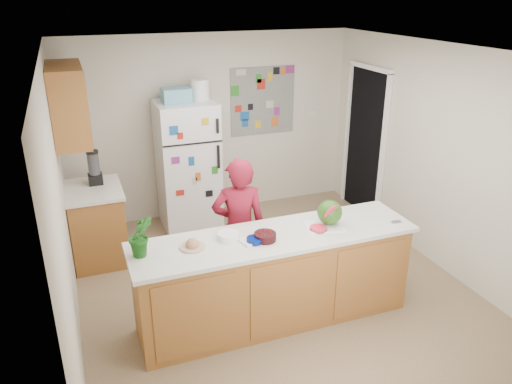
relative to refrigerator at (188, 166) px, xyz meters
name	(u,v)px	position (x,y,z in m)	size (l,w,h in m)	color
floor	(273,288)	(0.45, -1.88, -0.86)	(4.00, 4.50, 0.02)	brown
wall_back	(212,126)	(0.45, 0.38, 0.40)	(4.00, 0.02, 2.50)	beige
wall_left	(60,210)	(-1.56, -1.88, 0.40)	(0.02, 4.50, 2.50)	beige
wall_right	(439,158)	(2.46, -1.88, 0.40)	(0.02, 4.50, 2.50)	beige
ceiling	(277,50)	(0.45, -1.88, 1.66)	(4.00, 4.50, 0.02)	white
doorway	(365,143)	(2.44, -0.43, 0.17)	(0.03, 0.85, 2.04)	black
peninsula_base	(274,280)	(0.25, -2.38, -0.41)	(2.60, 0.62, 0.88)	brown
peninsula_top	(275,237)	(0.25, -2.38, 0.05)	(2.68, 0.70, 0.04)	silver
side_counter_base	(97,225)	(-1.24, -0.53, -0.42)	(0.60, 0.80, 0.86)	brown
side_counter_top	(93,190)	(-1.24, -0.53, 0.03)	(0.64, 0.84, 0.04)	silver
upper_cabinets	(68,103)	(-1.37, -0.58, 1.05)	(0.35, 1.00, 0.80)	brown
refrigerator	(188,166)	(0.00, 0.00, 0.00)	(0.75, 0.70, 1.70)	silver
fridge_top_bin	(176,95)	(-0.10, 0.00, 0.94)	(0.35, 0.28, 0.18)	#5999B2
photo_collage	(263,101)	(1.20, 0.36, 0.70)	(0.95, 0.01, 0.95)	slate
person	(239,228)	(0.09, -1.82, -0.10)	(0.55, 0.36, 1.51)	maroon
blender_appliance	(94,168)	(-1.19, -0.39, 0.24)	(0.13, 0.13, 0.38)	black
cutting_board	(324,226)	(0.76, -2.38, 0.08)	(0.37, 0.27, 0.01)	silver
watermelon	(330,212)	(0.82, -2.36, 0.20)	(0.24, 0.24, 0.24)	#335D12
watermelon_slice	(318,228)	(0.66, -2.43, 0.09)	(0.16, 0.16, 0.02)	red
cherry_bowl	(265,237)	(0.13, -2.44, 0.11)	(0.20, 0.20, 0.07)	black
white_bowl	(228,236)	(-0.18, -2.30, 0.10)	(0.20, 0.20, 0.06)	white
cobalt_bowl	(254,240)	(0.02, -2.45, 0.10)	(0.14, 0.14, 0.05)	#01135B
plate	(192,247)	(-0.52, -2.35, 0.08)	(0.22, 0.22, 0.02)	#C3B492
paper_towel	(251,241)	(-0.01, -2.43, 0.08)	(0.17, 0.15, 0.02)	white
keys	(396,222)	(1.45, -2.55, 0.08)	(0.10, 0.04, 0.01)	gray
potted_plant	(141,236)	(-0.95, -2.33, 0.26)	(0.21, 0.17, 0.38)	#183B0E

